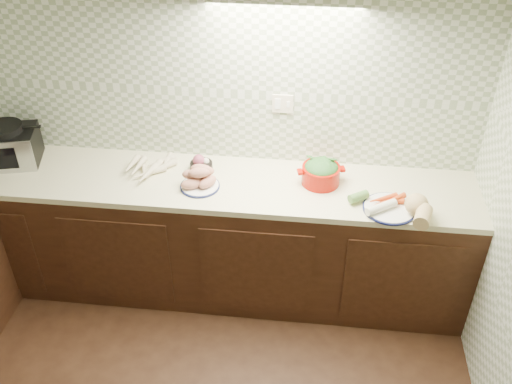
# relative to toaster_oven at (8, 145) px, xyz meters

# --- Properties ---
(room) EXTENTS (3.60, 3.60, 2.60)m
(room) POSITION_rel_toaster_oven_xyz_m (1.22, -1.57, 0.60)
(room) COLOR black
(room) RESTS_ON ground
(counter) EXTENTS (3.60, 3.60, 0.90)m
(counter) POSITION_rel_toaster_oven_xyz_m (0.54, -0.89, -0.57)
(counter) COLOR black
(counter) RESTS_ON ground
(toaster_oven) EXTENTS (0.43, 0.37, 0.27)m
(toaster_oven) POSITION_rel_toaster_oven_xyz_m (0.00, 0.00, 0.00)
(toaster_oven) COLOR black
(toaster_oven) RESTS_ON counter
(parsnip_pile) EXTENTS (0.27, 0.34, 0.07)m
(parsnip_pile) POSITION_rel_toaster_oven_xyz_m (0.96, 0.00, -0.10)
(parsnip_pile) COLOR beige
(parsnip_pile) RESTS_ON counter
(sweet_potato_plate) EXTENTS (0.25, 0.25, 0.15)m
(sweet_potato_plate) POSITION_rel_toaster_oven_xyz_m (1.29, -0.14, -0.07)
(sweet_potato_plate) COLOR #121846
(sweet_potato_plate) RESTS_ON counter
(onion_bowl) EXTENTS (0.15, 0.15, 0.11)m
(onion_bowl) POSITION_rel_toaster_oven_xyz_m (1.26, 0.05, -0.08)
(onion_bowl) COLOR black
(onion_bowl) RESTS_ON counter
(dutch_oven) EXTENTS (0.30, 0.29, 0.17)m
(dutch_oven) POSITION_rel_toaster_oven_xyz_m (2.03, -0.01, -0.04)
(dutch_oven) COLOR #A90C01
(dutch_oven) RESTS_ON counter
(veg_plate) EXTENTS (0.51, 0.36, 0.14)m
(veg_plate) POSITION_rel_toaster_oven_xyz_m (2.51, -0.26, -0.07)
(veg_plate) COLOR #121846
(veg_plate) RESTS_ON counter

